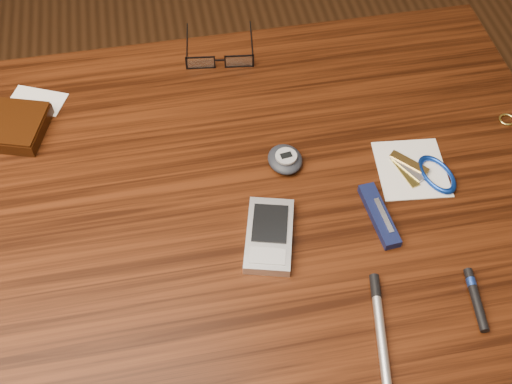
# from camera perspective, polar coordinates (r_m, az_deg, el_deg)

# --- Properties ---
(desk) EXTENTS (1.00, 0.70, 0.75)m
(desk) POSITION_cam_1_polar(r_m,az_deg,el_deg) (0.94, -3.50, -5.13)
(desk) COLOR #351608
(desk) RESTS_ON ground
(wallet_and_card) EXTENTS (0.15, 0.15, 0.02)m
(wallet_and_card) POSITION_cam_1_polar(r_m,az_deg,el_deg) (1.00, -21.21, 5.58)
(wallet_and_card) COLOR black
(wallet_and_card) RESTS_ON desk
(eyeglasses) EXTENTS (0.12, 0.12, 0.02)m
(eyeglasses) POSITION_cam_1_polar(r_m,az_deg,el_deg) (1.03, -3.24, 11.66)
(eyeglasses) COLOR black
(eyeglasses) RESTS_ON desk
(gold_ring) EXTENTS (0.02, 0.02, 0.00)m
(gold_ring) POSITION_cam_1_polar(r_m,az_deg,el_deg) (1.02, 21.40, 6.01)
(gold_ring) COLOR #D9C35B
(gold_ring) RESTS_ON desk
(pda_phone) EXTENTS (0.08, 0.12, 0.02)m
(pda_phone) POSITION_cam_1_polar(r_m,az_deg,el_deg) (0.82, 1.19, -3.87)
(pda_phone) COLOR silver
(pda_phone) RESTS_ON desk
(pedometer) EXTENTS (0.05, 0.06, 0.02)m
(pedometer) POSITION_cam_1_polar(r_m,az_deg,el_deg) (0.89, 2.60, 2.94)
(pedometer) COLOR #20212B
(pedometer) RESTS_ON desk
(notepad_keys) EXTENTS (0.12, 0.11, 0.01)m
(notepad_keys) POSITION_cam_1_polar(r_m,az_deg,el_deg) (0.92, 14.76, 1.76)
(notepad_keys) COLOR white
(notepad_keys) RESTS_ON desk
(pocket_knife) EXTENTS (0.03, 0.10, 0.01)m
(pocket_knife) POSITION_cam_1_polar(r_m,az_deg,el_deg) (0.86, 10.89, -2.05)
(pocket_knife) COLOR #0B163A
(pocket_knife) RESTS_ON desk
(silver_pen) EXTENTS (0.04, 0.14, 0.01)m
(silver_pen) POSITION_cam_1_polar(r_m,az_deg,el_deg) (0.78, 10.90, -11.12)
(silver_pen) COLOR silver
(silver_pen) RESTS_ON desk
(black_blue_pen) EXTENTS (0.02, 0.08, 0.01)m
(black_blue_pen) POSITION_cam_1_polar(r_m,az_deg,el_deg) (0.82, 18.92, -8.84)
(black_blue_pen) COLOR black
(black_blue_pen) RESTS_ON desk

